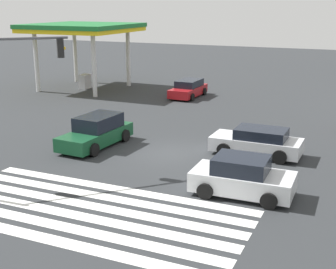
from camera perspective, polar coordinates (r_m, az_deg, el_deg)
The scene contains 7 objects.
ground_plane at distance 24.40m, azimuth 0.00°, elevation -2.40°, with size 124.92×124.92×0.00m, color #2B2D30.
crosswalk_markings at distance 18.19m, azimuth -9.76°, elevation -9.18°, with size 12.27×5.35×0.01m.
car_1 at distance 24.48m, azimuth 10.83°, elevation -0.90°, with size 4.60×2.20×1.44m.
car_2 at distance 39.22m, azimuth 2.51°, elevation 5.60°, with size 2.14×4.51×1.42m.
car_4 at distance 25.88m, azimuth -8.71°, elevation 0.32°, with size 2.37×4.91×1.69m.
car_5 at distance 19.34m, azimuth 9.03°, elevation -5.17°, with size 4.15×2.29×1.61m.
gas_station_canopy at distance 43.28m, azimuth -10.40°, elevation 12.39°, with size 8.61×8.61×5.82m.
Camera 1 is at (9.31, -21.23, 7.61)m, focal length 50.00 mm.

